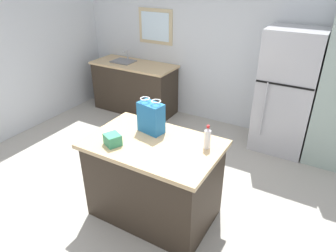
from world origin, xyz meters
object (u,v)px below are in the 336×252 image
(shopping_bag, at_px, (151,117))
(small_box, at_px, (113,140))
(bottle, at_px, (207,138))
(kitchen_island, at_px, (154,179))
(refrigerator, at_px, (286,93))

(shopping_bag, relative_size, small_box, 2.46)
(small_box, xyz_separation_m, bottle, (0.83, 0.41, 0.05))
(kitchen_island, height_order, shopping_bag, shopping_bag)
(refrigerator, relative_size, shopping_bag, 4.79)
(shopping_bag, bearing_deg, small_box, -113.44)
(kitchen_island, relative_size, small_box, 8.94)
(kitchen_island, distance_m, bottle, 0.78)
(bottle, bearing_deg, shopping_bag, 179.16)
(shopping_bag, bearing_deg, kitchen_island, -53.20)
(small_box, bearing_deg, bottle, 26.31)
(kitchen_island, height_order, small_box, small_box)
(kitchen_island, bearing_deg, small_box, -143.95)
(shopping_bag, height_order, small_box, shopping_bag)
(kitchen_island, relative_size, shopping_bag, 3.64)
(shopping_bag, bearing_deg, refrigerator, 63.11)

